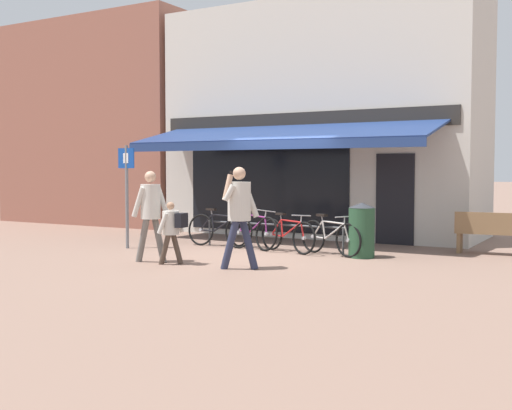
% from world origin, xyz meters
% --- Properties ---
extents(ground_plane, '(160.00, 160.00, 0.00)m').
position_xyz_m(ground_plane, '(0.00, 0.00, 0.00)').
color(ground_plane, '#846656').
extents(shop_front, '(8.29, 5.01, 6.05)m').
position_xyz_m(shop_front, '(-0.51, 4.46, 3.02)').
color(shop_front, beige).
rests_on(shop_front, ground_plane).
extents(neighbour_building, '(6.85, 4.00, 6.46)m').
position_xyz_m(neighbour_building, '(-8.28, 4.98, 3.23)').
color(neighbour_building, '#8E5647').
rests_on(neighbour_building, ground_plane).
extents(bike_rack_rail, '(3.38, 0.04, 0.57)m').
position_xyz_m(bike_rack_rail, '(-0.02, 0.73, 0.47)').
color(bike_rack_rail, '#47494F').
rests_on(bike_rack_rail, ground_plane).
extents(bicycle_black, '(1.77, 0.52, 0.87)m').
position_xyz_m(bicycle_black, '(-1.31, 0.60, 0.39)').
color(bicycle_black, black).
rests_on(bicycle_black, ground_plane).
extents(bicycle_purple, '(1.64, 0.82, 0.90)m').
position_xyz_m(bicycle_purple, '(-0.47, 0.66, 0.39)').
color(bicycle_purple, black).
rests_on(bicycle_purple, ground_plane).
extents(bicycle_red, '(1.60, 0.71, 0.83)m').
position_xyz_m(bicycle_red, '(0.45, 0.52, 0.37)').
color(bicycle_red, black).
rests_on(bicycle_red, ground_plane).
extents(bicycle_silver, '(1.58, 0.71, 0.83)m').
position_xyz_m(bicycle_silver, '(1.41, 0.55, 0.37)').
color(bicycle_silver, black).
rests_on(bicycle_silver, ground_plane).
extents(pedestrian_adult, '(0.62, 0.68, 1.80)m').
position_xyz_m(pedestrian_adult, '(0.76, -1.93, 1.09)').
color(pedestrian_adult, '#282D47').
rests_on(pedestrian_adult, ground_plane).
extents(pedestrian_child, '(0.51, 0.53, 1.16)m').
position_xyz_m(pedestrian_child, '(-0.60, -2.06, 0.71)').
color(pedestrian_child, '#47382D').
rests_on(pedestrian_child, ground_plane).
extents(pedestrian_second_adult, '(0.63, 0.51, 1.73)m').
position_xyz_m(pedestrian_second_adult, '(-1.11, -2.04, 1.04)').
color(pedestrian_second_adult, slate).
rests_on(pedestrian_second_adult, ground_plane).
extents(litter_bin, '(0.52, 0.52, 1.09)m').
position_xyz_m(litter_bin, '(2.09, 0.53, 0.55)').
color(litter_bin, '#23472D').
rests_on(litter_bin, ground_plane).
extents(parking_sign, '(0.44, 0.07, 2.26)m').
position_xyz_m(parking_sign, '(-2.92, -0.64, 1.39)').
color(parking_sign, slate).
rests_on(parking_sign, ground_plane).
extents(park_bench, '(1.63, 0.56, 0.87)m').
position_xyz_m(park_bench, '(4.33, 2.25, 0.46)').
color(park_bench, brown).
rests_on(park_bench, ground_plane).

